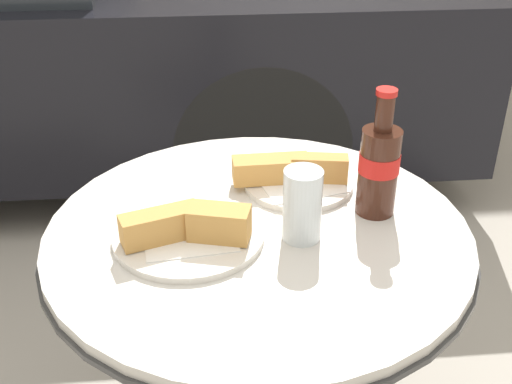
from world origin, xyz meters
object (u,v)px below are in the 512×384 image
object	(u,v)px
drinking_glass	(302,208)
lunch_plate_far	(189,231)
bistro_table	(258,301)
lunch_plate_near	(294,176)
cola_bottle_left	(379,166)

from	to	relation	value
drinking_glass	lunch_plate_far	xyz separation A→B (m)	(-0.19, 0.01, -0.04)
bistro_table	drinking_glass	size ratio (longest dim) A/B	5.91
bistro_table	lunch_plate_near	xyz separation A→B (m)	(0.08, 0.14, 0.18)
cola_bottle_left	drinking_glass	xyz separation A→B (m)	(-0.14, -0.07, -0.03)
drinking_glass	bistro_table	bearing A→B (deg)	153.04
lunch_plate_near	lunch_plate_far	bearing A→B (deg)	-139.70
bistro_table	drinking_glass	bearing A→B (deg)	-26.96
lunch_plate_far	cola_bottle_left	bearing A→B (deg)	11.04
drinking_glass	lunch_plate_near	size ratio (longest dim) A/B	0.55
lunch_plate_near	lunch_plate_far	distance (m)	0.26
lunch_plate_far	lunch_plate_near	bearing A→B (deg)	40.30
bistro_table	cola_bottle_left	size ratio (longest dim) A/B	3.21
drinking_glass	lunch_plate_near	world-z (taller)	drinking_glass
bistro_table	lunch_plate_far	size ratio (longest dim) A/B	2.92
cola_bottle_left	lunch_plate_near	bearing A→B (deg)	141.49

